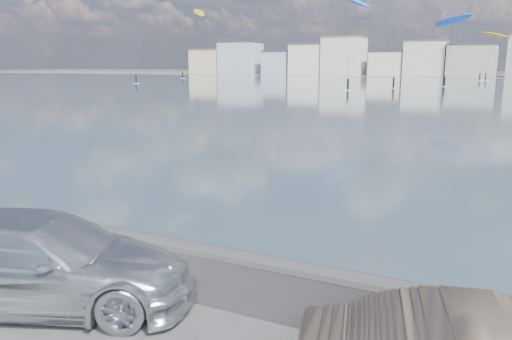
# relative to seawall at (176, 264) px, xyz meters

# --- Properties ---
(bay_water) EXTENTS (500.00, 177.00, 0.00)m
(bay_water) POSITION_rel_seawall_xyz_m (0.00, 88.80, -0.58)
(bay_water) COLOR #314A53
(bay_water) RESTS_ON ground
(far_shore_strip) EXTENTS (500.00, 60.00, 0.00)m
(far_shore_strip) POSITION_rel_seawall_xyz_m (0.00, 197.30, -0.57)
(far_shore_strip) COLOR #4C473D
(far_shore_strip) RESTS_ON ground
(seawall) EXTENTS (400.00, 0.36, 1.08)m
(seawall) POSITION_rel_seawall_xyz_m (0.00, 0.00, 0.00)
(seawall) COLOR #28282B
(seawall) RESTS_ON ground
(far_buildings) EXTENTS (240.79, 13.26, 14.60)m
(far_buildings) POSITION_rel_seawall_xyz_m (1.31, 183.30, 5.44)
(far_buildings) COLOR beige
(far_buildings) RESTS_ON ground
(car_silver) EXTENTS (5.99, 4.25, 1.61)m
(car_silver) POSITION_rel_seawall_xyz_m (-1.93, -1.35, 0.22)
(car_silver) COLOR silver
(car_silver) RESTS_ON ground
(kitesurfer_3) EXTENTS (8.80, 14.11, 14.73)m
(kitesurfer_3) POSITION_rel_seawall_xyz_m (-5.80, 105.97, 12.30)
(kitesurfer_3) COLOR blue
(kitesurfer_3) RESTS_ON ground
(kitesurfer_4) EXTENTS (7.79, 16.32, 13.59)m
(kitesurfer_4) POSITION_rel_seawall_xyz_m (1.27, 150.59, 11.31)
(kitesurfer_4) COLOR #BF8C19
(kitesurfer_4) RESTS_ON ground
(kitesurfer_8) EXTENTS (9.67, 16.39, 22.13)m
(kitesurfer_8) POSITION_rel_seawall_xyz_m (-83.37, 131.09, 19.32)
(kitesurfer_8) COLOR #BF8C19
(kitesurfer_8) RESTS_ON ground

